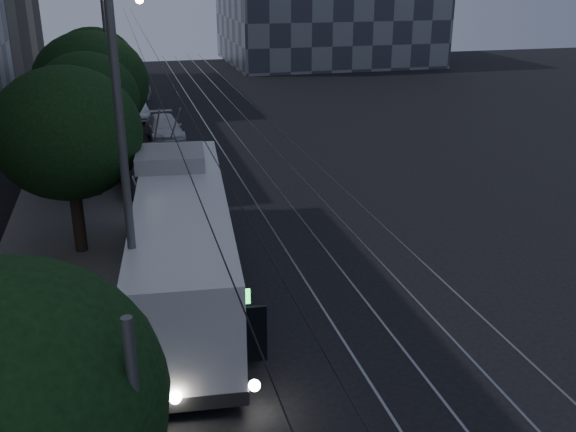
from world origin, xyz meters
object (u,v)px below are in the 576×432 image
at_px(pickup_silver, 150,167).
at_px(car_white_c, 134,109).
at_px(car_white_b, 164,128).
at_px(streetlamp_near, 139,122).
at_px(trolleybus, 183,240).
at_px(car_white_a, 151,164).
at_px(streetlamp_far, 116,60).
at_px(car_white_d, 131,93).

distance_m(pickup_silver, car_white_c, 15.54).
distance_m(car_white_b, streetlamp_near, 25.18).
xyz_separation_m(pickup_silver, streetlamp_near, (-0.71, -15.34, 5.54)).
distance_m(trolleybus, car_white_a, 12.96).
distance_m(pickup_silver, streetlamp_far, 6.97).
height_order(trolleybus, car_white_b, trolleybus).
distance_m(car_white_a, car_white_b, 7.70).
distance_m(car_white_a, car_white_d, 20.05).
bearing_deg(pickup_silver, car_white_a, 73.62).
relative_size(car_white_b, streetlamp_far, 0.56).
xyz_separation_m(pickup_silver, streetlamp_far, (-1.12, 5.27, 4.42)).
bearing_deg(streetlamp_far, car_white_c, 85.04).
height_order(trolleybus, streetlamp_near, streetlamp_near).
relative_size(pickup_silver, car_white_d, 1.45).
height_order(car_white_d, streetlamp_near, streetlamp_near).
height_order(car_white_c, streetlamp_far, streetlamp_far).
bearing_deg(car_white_a, car_white_c, 109.67).
bearing_deg(car_white_b, car_white_c, 100.30).
relative_size(pickup_silver, car_white_b, 1.37).
height_order(car_white_c, streetlamp_near, streetlamp_near).
relative_size(trolleybus, streetlamp_far, 1.51).
relative_size(pickup_silver, car_white_a, 1.69).
bearing_deg(trolleybus, car_white_b, 92.83).
bearing_deg(trolleybus, streetlamp_far, 100.75).
bearing_deg(pickup_silver, streetlamp_near, -103.83).
xyz_separation_m(pickup_silver, car_white_c, (-0.23, 15.54, -0.20)).
height_order(car_white_b, car_white_c, car_white_c).
xyz_separation_m(pickup_silver, car_white_a, (0.13, 1.49, -0.26)).
bearing_deg(pickup_silver, trolleybus, -99.15).
distance_m(car_white_c, streetlamp_near, 31.41).
bearing_deg(car_white_d, car_white_c, -65.96).
height_order(trolleybus, streetlamp_far, streetlamp_far).
bearing_deg(car_white_a, car_white_b, 98.95).
height_order(pickup_silver, car_white_d, pickup_silver).
relative_size(car_white_a, streetlamp_near, 0.37).
distance_m(pickup_silver, car_white_a, 1.51).
height_order(car_white_b, car_white_d, car_white_d).
bearing_deg(streetlamp_near, car_white_c, 89.12).
xyz_separation_m(trolleybus, car_white_a, (-0.27, 12.91, -1.13)).
bearing_deg(car_white_c, pickup_silver, -96.34).
bearing_deg(car_white_b, car_white_d, 93.69).
height_order(pickup_silver, car_white_c, pickup_silver).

